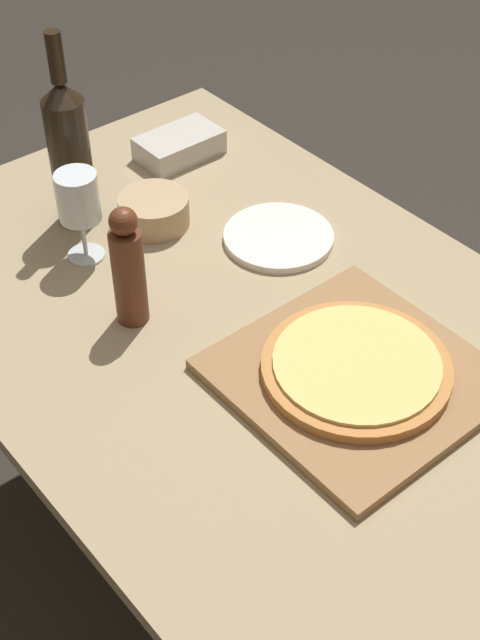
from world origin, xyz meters
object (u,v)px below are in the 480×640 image
(pizza, at_px, (356,367))
(wine_glass, at_px, (78,200))
(pepper_mill, at_px, (128,269))
(small_bowl, at_px, (154,211))
(wine_bottle, at_px, (69,151))

(pizza, relative_size, wine_glass, 1.70)
(pepper_mill, xyz_separation_m, small_bowl, (0.18, 0.19, -0.08))
(wine_glass, bearing_deg, pizza, -74.05)
(wine_glass, distance_m, small_bowl, 0.18)
(wine_glass, bearing_deg, wine_bottle, 64.19)
(pepper_mill, distance_m, small_bowl, 0.28)
(wine_glass, relative_size, small_bowl, 1.30)
(wine_bottle, bearing_deg, pepper_mill, -105.11)
(wine_glass, bearing_deg, pepper_mill, -98.72)
(pizza, height_order, pepper_mill, pepper_mill)
(wine_bottle, relative_size, small_bowl, 2.81)
(wine_bottle, distance_m, pepper_mill, 0.31)
(pepper_mill, relative_size, small_bowl, 1.65)
(pepper_mill, bearing_deg, wine_bottle, 74.89)
(small_bowl, bearing_deg, wine_glass, -179.19)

